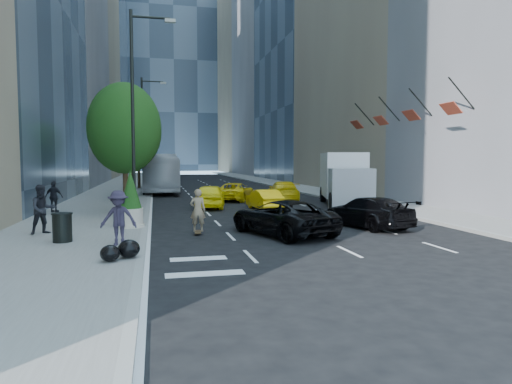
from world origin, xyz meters
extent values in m
plane|color=black|center=(0.00, 0.00, 0.00)|extent=(160.00, 160.00, 0.00)
cube|color=slate|center=(-9.00, 30.00, 0.07)|extent=(6.00, 120.00, 0.15)
cube|color=slate|center=(10.00, 30.00, 0.07)|extent=(4.00, 120.00, 0.15)
cube|color=#2A3441|center=(-22.00, 92.00, 30.00)|extent=(20.00, 28.00, 60.00)
cube|color=#5C5C60|center=(22.00, 74.00, 32.50)|extent=(20.00, 24.00, 65.00)
cube|color=#766452|center=(22.00, 98.00, 25.00)|extent=(20.00, 24.00, 50.00)
cube|color=#2A3441|center=(0.00, 120.00, 45.00)|extent=(40.00, 20.00, 90.00)
cylinder|color=black|center=(-6.50, 4.00, 5.15)|extent=(0.16, 0.16, 10.00)
cylinder|color=black|center=(-5.60, 4.00, 9.85)|extent=(1.80, 0.12, 0.12)
cube|color=#99998C|center=(-4.70, 4.00, 9.75)|extent=(0.50, 0.22, 0.15)
cylinder|color=black|center=(-6.50, 22.00, 5.15)|extent=(0.16, 0.16, 10.00)
cylinder|color=black|center=(-5.60, 22.00, 9.85)|extent=(1.80, 0.12, 0.12)
cube|color=#99998C|center=(-4.70, 22.00, 9.75)|extent=(0.50, 0.22, 0.15)
cylinder|color=black|center=(-7.20, 9.00, 1.72)|extent=(0.30, 0.30, 3.15)
ellipsoid|color=black|center=(-7.20, 9.00, 4.98)|extent=(4.20, 4.20, 5.25)
cylinder|color=black|center=(-7.20, 19.00, 1.84)|extent=(0.30, 0.30, 3.38)
ellipsoid|color=black|center=(-7.20, 19.00, 5.32)|extent=(4.50, 4.50, 5.62)
cylinder|color=black|center=(-7.20, 32.00, 1.61)|extent=(0.30, 0.30, 2.93)
ellipsoid|color=black|center=(-7.20, 32.00, 4.63)|extent=(3.90, 3.90, 4.88)
cylinder|color=black|center=(-6.40, 40.00, 2.75)|extent=(0.14, 0.14, 5.20)
imported|color=black|center=(-6.40, 40.00, 4.35)|extent=(2.48, 0.53, 1.00)
cylinder|color=black|center=(11.15, 4.00, 6.85)|extent=(1.75, 0.08, 1.75)
cube|color=maroon|center=(10.50, 4.00, 6.00)|extent=(0.64, 1.30, 0.64)
cylinder|color=black|center=(11.15, 8.00, 6.85)|extent=(1.75, 0.08, 1.75)
cube|color=maroon|center=(10.50, 8.00, 6.00)|extent=(0.64, 1.30, 0.64)
cylinder|color=black|center=(11.15, 12.00, 6.85)|extent=(1.75, 0.08, 1.75)
cube|color=maroon|center=(10.50, 12.00, 6.00)|extent=(0.64, 1.30, 0.64)
cylinder|color=black|center=(11.15, 16.00, 6.85)|extent=(1.75, 0.08, 1.75)
cube|color=maroon|center=(10.50, 16.00, 6.00)|extent=(0.64, 1.30, 0.64)
imported|color=#897156|center=(-3.77, 0.79, 0.91)|extent=(0.70, 0.50, 1.82)
imported|color=black|center=(-0.30, -0.06, 0.74)|extent=(4.16, 5.83, 1.47)
imported|color=black|center=(4.20, 1.14, 0.72)|extent=(3.19, 5.32, 1.44)
imported|color=yellow|center=(-2.00, 11.29, 0.79)|extent=(2.63, 4.88, 1.58)
imported|color=yellow|center=(1.23, 9.57, 0.64)|extent=(1.68, 4.01, 1.29)
imported|color=yellow|center=(0.50, 16.25, 0.69)|extent=(4.06, 5.49, 1.39)
imported|color=yellow|center=(4.20, 15.50, 0.75)|extent=(2.94, 5.45, 1.50)
imported|color=#B7B8BD|center=(-4.80, 26.92, 1.85)|extent=(3.51, 13.38, 3.70)
cube|color=silver|center=(7.56, 11.89, 2.11)|extent=(4.02, 5.78, 3.08)
cube|color=gray|center=(6.54, 8.15, 1.31)|extent=(3.13, 2.89, 2.62)
cylinder|color=black|center=(5.26, 8.03, 0.57)|extent=(0.69, 1.20, 1.14)
cylinder|color=black|center=(7.57, 7.40, 0.57)|extent=(0.69, 1.20, 1.14)
cylinder|color=black|center=(6.89, 13.96, 0.57)|extent=(0.69, 1.20, 1.14)
cylinder|color=black|center=(9.20, 13.33, 0.57)|extent=(0.69, 1.20, 1.14)
imported|color=black|center=(-10.01, 1.40, 1.15)|extent=(1.22, 1.13, 2.00)
imported|color=black|center=(-11.20, 9.50, 1.05)|extent=(1.14, 0.75, 1.79)
imported|color=#2A2233|center=(-6.80, -1.86, 1.12)|extent=(1.35, 0.90, 1.95)
cylinder|color=black|center=(-8.88, -0.73, 0.66)|extent=(0.69, 0.69, 1.03)
cylinder|color=beige|center=(-6.60, 2.58, 0.58)|extent=(1.07, 1.07, 0.85)
cone|color=black|center=(-6.60, 2.58, 1.86)|extent=(0.96, 0.96, 1.71)
ellipsoid|color=black|center=(-6.34, -4.09, 0.43)|extent=(0.67, 0.73, 0.57)
ellipsoid|color=black|center=(-6.86, -4.50, 0.40)|extent=(0.58, 0.64, 0.50)
camera|label=1|loc=(-5.52, -18.49, 3.18)|focal=32.00mm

